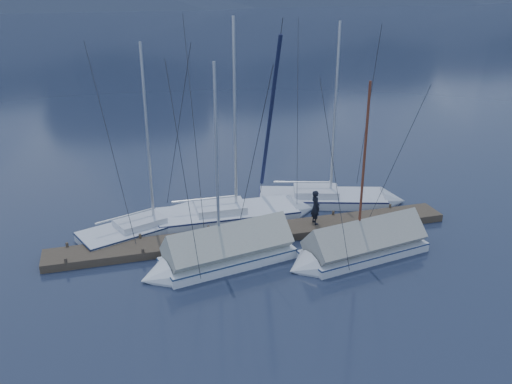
% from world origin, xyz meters
% --- Properties ---
extents(ground, '(1000.00, 1000.00, 0.00)m').
position_xyz_m(ground, '(0.00, 0.00, 0.00)').
color(ground, black).
rests_on(ground, ground).
extents(dock, '(18.00, 1.50, 0.54)m').
position_xyz_m(dock, '(0.00, 2.00, 0.11)').
color(dock, '#382D23').
rests_on(dock, ground).
extents(mooring_posts, '(15.12, 1.52, 0.35)m').
position_xyz_m(mooring_posts, '(-0.50, 2.00, 0.35)').
color(mooring_posts, '#382D23').
rests_on(mooring_posts, ground).
extents(sailboat_open_left, '(7.22, 4.34, 9.23)m').
position_xyz_m(sailboat_open_left, '(-3.81, 4.29, 0.16)').
color(sailboat_open_left, silver).
rests_on(sailboat_open_left, ground).
extents(sailboat_open_mid, '(7.78, 3.33, 10.24)m').
position_xyz_m(sailboat_open_mid, '(0.20, 4.27, 0.18)').
color(sailboat_open_mid, silver).
rests_on(sailboat_open_mid, ground).
extents(sailboat_open_right, '(7.74, 4.18, 9.85)m').
position_xyz_m(sailboat_open_right, '(5.27, 4.68, 0.17)').
color(sailboat_open_right, silver).
rests_on(sailboat_open_right, ground).
extents(sailboat_covered_near, '(6.47, 3.05, 8.09)m').
position_xyz_m(sailboat_covered_near, '(3.43, -0.84, 0.40)').
color(sailboat_covered_near, silver).
rests_on(sailboat_covered_near, ground).
extents(sailboat_covered_far, '(6.59, 3.14, 8.89)m').
position_xyz_m(sailboat_covered_far, '(-2.19, 0.06, 0.43)').
color(sailboat_covered_far, white).
rests_on(sailboat_covered_far, ground).
extents(person, '(0.43, 0.61, 1.60)m').
position_xyz_m(person, '(2.81, 2.05, 1.14)').
color(person, black).
rests_on(person, dock).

